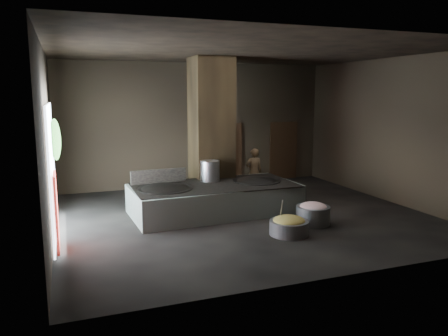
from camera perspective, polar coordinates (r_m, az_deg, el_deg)
name	(u,v)px	position (r m, az deg, el deg)	size (l,w,h in m)	color
floor	(243,217)	(12.44, 2.50, -6.40)	(10.00, 9.00, 0.10)	black
ceiling	(244,49)	(12.00, 2.67, 15.20)	(10.00, 9.00, 0.10)	black
back_wall	(196,125)	(16.28, -3.65, 5.64)	(10.00, 0.10, 4.50)	black
front_wall	(343,159)	(8.03, 15.25, 1.15)	(10.00, 0.10, 4.50)	black
left_wall	(45,143)	(11.08, -22.30, 3.04)	(0.10, 9.00, 4.50)	black
right_wall	(392,131)	(14.71, 21.10, 4.58)	(0.10, 9.00, 4.50)	black
pillar	(211,131)	(13.67, -1.68, 4.89)	(1.20, 1.20, 4.50)	black
hearth_platform	(215,199)	(12.58, -1.25, -4.04)	(4.69, 2.24, 0.82)	#ACBFAF
platform_cap	(214,185)	(12.49, -1.25, -2.23)	(4.59, 2.20, 0.03)	black
wok_left	(165,191)	(12.08, -7.71, -3.05)	(1.48, 1.48, 0.41)	black
wok_left_rim	(165,189)	(12.06, -7.71, -2.72)	(1.51, 1.51, 0.05)	black
wok_right	(257,184)	(13.04, 4.30, -2.04)	(1.38, 1.38, 0.39)	black
wok_right_rim	(257,181)	(13.03, 4.30, -1.73)	(1.41, 1.41, 0.05)	black
stock_pot	(210,171)	(12.96, -1.84, -0.38)	(0.57, 0.57, 0.61)	#B5B7BE
splash_guard	(159,176)	(12.79, -8.52, -1.07)	(1.63, 0.06, 0.41)	black
cook	(254,172)	(14.79, 3.93, -0.47)	(0.58, 0.37, 1.58)	olive
veg_basin	(289,228)	(10.84, 8.48, -7.71)	(0.95, 0.95, 0.35)	slate
veg_fill	(289,221)	(10.78, 8.50, -6.82)	(0.78, 0.78, 0.24)	#869F4C
ladle	(281,212)	(10.79, 7.44, -5.68)	(0.03, 0.03, 0.75)	#B5B7BE
meat_basin	(313,215)	(11.77, 11.54, -6.06)	(0.88, 0.88, 0.48)	slate
meat_fill	(313,207)	(11.71, 11.57, -5.07)	(0.73, 0.73, 0.28)	#D98285
doorway_near	(227,154)	(16.69, 0.44, 1.79)	(1.18, 0.08, 2.38)	black
doorway_near_glow	(223,156)	(16.51, -0.13, 1.53)	(0.87, 0.04, 2.05)	#8C6647
doorway_far	(283,152)	(17.67, 7.75, 2.14)	(1.18, 0.08, 2.38)	black
doorway_far_glow	(287,153)	(17.74, 8.24, 2.00)	(0.83, 0.04, 1.96)	#8C6647
left_opening	(52,169)	(11.36, -21.56, -0.08)	(0.04, 4.20, 3.10)	white
pavilion_sliver	(56,212)	(10.24, -21.04, -5.37)	(0.05, 0.90, 1.70)	maroon
tree_silhouette	(55,139)	(12.37, -21.17, 3.50)	(0.28, 1.10, 1.10)	#194714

